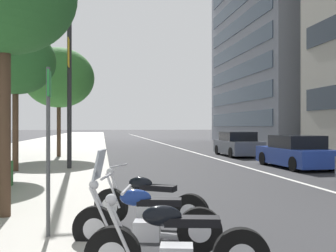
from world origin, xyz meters
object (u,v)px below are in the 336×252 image
at_px(motorcycle_by_sign_pole, 175,248).
at_px(street_lamp_with_banners, 78,45).
at_px(street_tree_near_plaza_corner, 15,61).
at_px(car_mid_block_traffic, 238,145).
at_px(street_tree_by_lamp_post, 59,78).
at_px(motorcycle_far_end_row, 148,204).
at_px(car_following_behind, 296,153).
at_px(parking_sign_by_curb, 48,135).
at_px(motorcycle_nearest_camera, 144,221).

height_order(motorcycle_by_sign_pole, street_lamp_with_banners, street_lamp_with_banners).
height_order(motorcycle_by_sign_pole, street_tree_near_plaza_corner, street_tree_near_plaza_corner).
height_order(car_mid_block_traffic, street_lamp_with_banners, street_lamp_with_banners).
bearing_deg(street_lamp_with_banners, street_tree_by_lamp_post, 12.82).
bearing_deg(motorcycle_far_end_row, motorcycle_by_sign_pole, 121.76).
height_order(motorcycle_far_end_row, car_following_behind, car_following_behind).
relative_size(parking_sign_by_curb, street_tree_near_plaza_corner, 0.48).
distance_m(parking_sign_by_curb, street_tree_by_lamp_post, 16.47).
relative_size(motorcycle_by_sign_pole, motorcycle_far_end_row, 1.08).
bearing_deg(street_tree_by_lamp_post, car_mid_block_traffic, -87.05).
bearing_deg(motorcycle_nearest_camera, street_lamp_with_banners, -68.56).
bearing_deg(motorcycle_by_sign_pole, car_following_behind, -111.11).
height_order(street_lamp_with_banners, street_tree_by_lamp_post, street_lamp_with_banners).
relative_size(motorcycle_far_end_row, street_tree_by_lamp_post, 0.33).
bearing_deg(motorcycle_by_sign_pole, motorcycle_nearest_camera, -67.30).
bearing_deg(motorcycle_far_end_row, motorcycle_nearest_camera, 112.37).
distance_m(motorcycle_by_sign_pole, street_tree_near_plaza_corner, 12.23).
height_order(motorcycle_nearest_camera, car_mid_block_traffic, car_mid_block_traffic).
distance_m(motorcycle_nearest_camera, street_tree_near_plaza_corner, 11.07).
distance_m(motorcycle_by_sign_pole, street_lamp_with_banners, 12.60).
height_order(motorcycle_by_sign_pole, parking_sign_by_curb, parking_sign_by_curb).
bearing_deg(car_mid_block_traffic, motorcycle_nearest_camera, 156.41).
bearing_deg(street_tree_by_lamp_post, motorcycle_by_sign_pole, -169.79).
bearing_deg(car_mid_block_traffic, street_tree_by_lamp_post, 93.21).
bearing_deg(motorcycle_far_end_row, car_following_behind, -98.86).
xyz_separation_m(motorcycle_nearest_camera, street_lamp_with_banners, (10.34, 1.56, 4.67)).
height_order(motorcycle_by_sign_pole, motorcycle_nearest_camera, motorcycle_nearest_camera).
distance_m(car_mid_block_traffic, street_lamp_with_banners, 12.25).
relative_size(car_following_behind, car_mid_block_traffic, 1.03).
xyz_separation_m(motorcycle_nearest_camera, motorcycle_far_end_row, (1.30, -0.21, -0.02)).
height_order(parking_sign_by_curb, street_tree_near_plaza_corner, street_tree_near_plaza_corner).
xyz_separation_m(motorcycle_far_end_row, parking_sign_by_curb, (-0.81, 1.62, 1.27)).
distance_m(motorcycle_by_sign_pole, parking_sign_by_curb, 2.69).
height_order(motorcycle_nearest_camera, street_tree_by_lamp_post, street_tree_by_lamp_post).
bearing_deg(street_tree_near_plaza_corner, car_mid_block_traffic, -56.63).
xyz_separation_m(street_tree_near_plaza_corner, street_tree_by_lamp_post, (6.97, -0.83, 0.25)).
height_order(motorcycle_by_sign_pole, street_tree_by_lamp_post, street_tree_by_lamp_post).
distance_m(car_following_behind, car_mid_block_traffic, 6.89).
distance_m(motorcycle_nearest_camera, street_tree_by_lamp_post, 17.39).
bearing_deg(street_tree_by_lamp_post, car_following_behind, -120.43).
height_order(car_following_behind, street_tree_by_lamp_post, street_tree_by_lamp_post).
height_order(motorcycle_nearest_camera, street_tree_near_plaza_corner, street_tree_near_plaza_corner).
bearing_deg(car_mid_block_traffic, street_lamp_with_banners, 127.05).
xyz_separation_m(parking_sign_by_curb, street_lamp_with_banners, (9.84, 0.15, 3.42)).
distance_m(car_following_behind, parking_sign_by_curb, 13.49).
xyz_separation_m(motorcycle_by_sign_pole, car_following_behind, (11.51, -7.58, 0.24)).
bearing_deg(motorcycle_nearest_camera, car_mid_block_traffic, -100.98).
xyz_separation_m(street_lamp_with_banners, street_tree_by_lamp_post, (6.30, 1.43, -0.59)).
bearing_deg(car_mid_block_traffic, parking_sign_by_curb, 151.90).
xyz_separation_m(motorcycle_by_sign_pole, parking_sign_by_curb, (1.71, 1.64, 1.28)).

